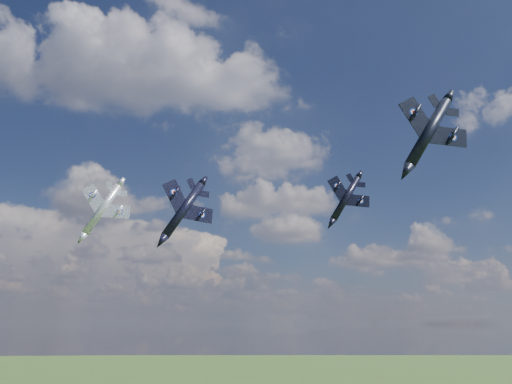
{
  "coord_description": "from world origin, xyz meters",
  "views": [
    {
      "loc": [
        -5.97,
        -69.5,
        59.65
      ],
      "look_at": [
        2.56,
        12.51,
        81.59
      ],
      "focal_mm": 35.0,
      "sensor_mm": 36.0,
      "label": 1
    }
  ],
  "objects_px": {
    "jet_lead_navy": "(183,210)",
    "jet_right_navy": "(428,133)",
    "jet_left_silver": "(102,209)",
    "jet_high_navy": "(346,199)"
  },
  "relations": [
    {
      "from": "jet_lead_navy",
      "to": "jet_right_navy",
      "type": "height_order",
      "value": "jet_right_navy"
    },
    {
      "from": "jet_lead_navy",
      "to": "jet_left_silver",
      "type": "distance_m",
      "value": 18.51
    },
    {
      "from": "jet_right_navy",
      "to": "jet_left_silver",
      "type": "distance_m",
      "value": 58.82
    },
    {
      "from": "jet_lead_navy",
      "to": "jet_right_navy",
      "type": "relative_size",
      "value": 1.05
    },
    {
      "from": "jet_right_navy",
      "to": "jet_high_navy",
      "type": "bearing_deg",
      "value": 87.33
    },
    {
      "from": "jet_high_navy",
      "to": "jet_left_silver",
      "type": "height_order",
      "value": "jet_high_navy"
    },
    {
      "from": "jet_high_navy",
      "to": "jet_left_silver",
      "type": "distance_m",
      "value": 48.66
    },
    {
      "from": "jet_lead_navy",
      "to": "jet_left_silver",
      "type": "relative_size",
      "value": 1.04
    },
    {
      "from": "jet_left_silver",
      "to": "jet_lead_navy",
      "type": "bearing_deg",
      "value": -37.84
    },
    {
      "from": "jet_lead_navy",
      "to": "jet_high_navy",
      "type": "distance_m",
      "value": 37.33
    }
  ]
}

